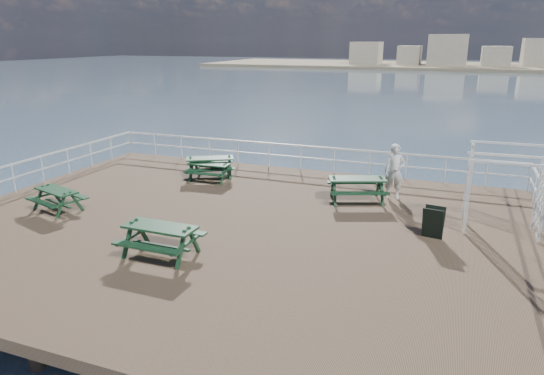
{
  "coord_description": "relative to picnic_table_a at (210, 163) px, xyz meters",
  "views": [
    {
      "loc": [
        6.1,
        -12.56,
        5.4
      ],
      "look_at": [
        1.08,
        0.57,
        1.1
      ],
      "focal_mm": 32.0,
      "sensor_mm": 36.0,
      "label": 1
    }
  ],
  "objects": [
    {
      "name": "sandwich_board",
      "position": [
        8.9,
        -3.46,
        -0.13
      ],
      "size": [
        0.62,
        0.5,
        0.93
      ],
      "rotation": [
        0.0,
        0.0,
        -0.14
      ],
      "color": "black",
      "rests_on": "ground"
    },
    {
      "name": "picnic_table_d",
      "position": [
        -2.8,
        -5.41,
        -0.07
      ],
      "size": [
        1.96,
        1.75,
        0.8
      ],
      "rotation": [
        0.0,
        0.0,
        -0.29
      ],
      "color": "#153B20",
      "rests_on": "ground"
    },
    {
      "name": "picnic_table_c",
      "position": [
        6.22,
        -0.96,
        0.02
      ],
      "size": [
        2.36,
        2.14,
        0.94
      ],
      "rotation": [
        0.0,
        0.0,
        0.36
      ],
      "color": "#153B20",
      "rests_on": "ground"
    },
    {
      "name": "picnic_table_e",
      "position": [
        2.36,
        -7.2,
        0.01
      ],
      "size": [
        1.93,
        1.56,
        0.93
      ],
      "rotation": [
        0.0,
        0.0,
        -0.01
      ],
      "color": "#153B20",
      "rests_on": "ground"
    },
    {
      "name": "railing",
      "position": [
        3.03,
        -1.88,
        0.29
      ],
      "size": [
        17.77,
        13.76,
        1.1
      ],
      "color": "silver",
      "rests_on": "ground"
    },
    {
      "name": "picnic_table_a",
      "position": [
        0.0,
        0.0,
        0.0
      ],
      "size": [
        2.38,
        2.24,
        0.92
      ],
      "rotation": [
        0.0,
        0.0,
        0.5
      ],
      "color": "#153B20",
      "rests_on": "ground"
    },
    {
      "name": "picnic_table_b",
      "position": [
        0.21,
        -0.47,
        -0.08
      ],
      "size": [
        1.69,
        1.39,
        0.79
      ],
      "rotation": [
        0.0,
        0.0,
        0.05
      ],
      "color": "#153B20",
      "rests_on": "ground"
    },
    {
      "name": "person",
      "position": [
        7.36,
        -0.15,
        0.39
      ],
      "size": [
        0.78,
        0.58,
        1.95
      ],
      "primitive_type": "imported",
      "rotation": [
        0.0,
        0.0,
        0.17
      ],
      "color": "silver",
      "rests_on": "ground"
    },
    {
      "name": "ground",
      "position": [
        3.1,
        -4.45,
        -0.74
      ],
      "size": [
        18.0,
        14.0,
        0.3
      ],
      "primitive_type": "cube",
      "color": "brown",
      "rests_on": "ground"
    },
    {
      "name": "sea_backdrop",
      "position": [
        15.64,
        129.62,
        -1.09
      ],
      "size": [
        300.0,
        300.0,
        9.2
      ],
      "color": "#41576D",
      "rests_on": "ground"
    },
    {
      "name": "trellis_arbor",
      "position": [
        10.7,
        -2.19,
        0.59
      ],
      "size": [
        2.16,
        1.21,
        2.64
      ],
      "rotation": [
        0.0,
        0.0,
        0.03
      ],
      "color": "silver",
      "rests_on": "ground"
    }
  ]
}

